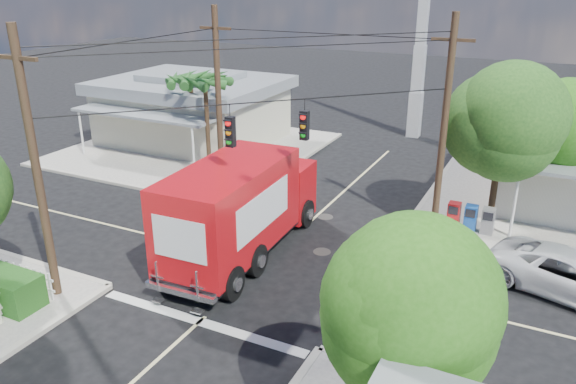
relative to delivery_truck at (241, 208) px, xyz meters
The scene contains 14 objects.
ground 2.29m from the delivery_truck, 14.01° to the right, with size 120.00×120.00×0.00m, color black.
sidewalk_nw 14.51m from the delivery_truck, 132.57° to the left, with size 14.12×14.12×0.14m.
road_markings 2.87m from the delivery_truck, 56.81° to the right, with size 32.00×32.00×0.01m.
building_nw 16.31m from the delivery_truck, 131.70° to the left, with size 10.80×10.20×4.30m.
radio_tower 20.12m from the delivery_truck, 85.21° to the left, with size 0.80×0.80×17.00m.
tree_ne_front 10.94m from the delivery_truck, 37.74° to the left, with size 4.21×4.14×6.66m.
tree_ne_back 14.15m from the delivery_truck, 38.35° to the left, with size 3.77×3.66×5.82m.
tree_se 11.30m from the delivery_truck, 42.70° to the right, with size 3.67×3.54×5.62m.
palm_nw_front 10.09m from the delivery_truck, 131.35° to the left, with size 3.01×3.08×5.59m.
palm_nw_back 12.37m from the delivery_truck, 133.78° to the left, with size 3.01×3.08×5.19m.
utility_poles 3.05m from the delivery_truck, 108.19° to the left, with size 12.00×10.68×9.00m.
vending_boxes 9.75m from the delivery_truck, 37.70° to the left, with size 1.90×0.50×1.10m.
delivery_truck is the anchor object (origin of this frame).
parked_car 11.91m from the delivery_truck, 11.79° to the left, with size 2.52×5.45×1.52m, color silver.
Camera 1 is at (9.18, -16.52, 10.31)m, focal length 35.00 mm.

